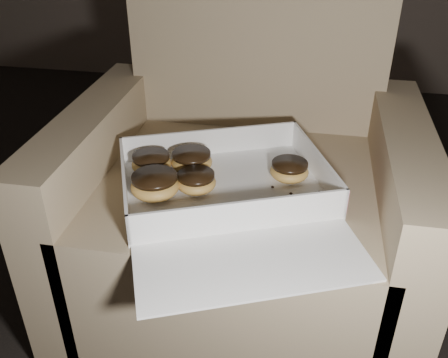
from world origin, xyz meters
name	(u,v)px	position (x,y,z in m)	size (l,w,h in m)	color
armchair	(242,202)	(0.32, 0.66, 0.27)	(0.83, 0.70, 0.86)	#827153
bakery_box	(230,195)	(0.31, 0.49, 0.40)	(0.58, 0.62, 0.07)	white
donut_a	(192,161)	(0.21, 0.59, 0.42)	(0.09, 0.09, 0.05)	gold
donut_b	(151,163)	(0.12, 0.57, 0.42)	(0.09, 0.09, 0.05)	gold
donut_c	(196,181)	(0.24, 0.51, 0.42)	(0.09, 0.09, 0.04)	gold
donut_d	(289,170)	(0.43, 0.59, 0.42)	(0.09, 0.09, 0.04)	gold
donut_e	(155,185)	(0.16, 0.47, 0.42)	(0.10, 0.10, 0.05)	gold
crumb_a	(272,187)	(0.40, 0.55, 0.40)	(0.01, 0.01, 0.00)	black
crumb_b	(291,193)	(0.44, 0.53, 0.40)	(0.01, 0.01, 0.00)	black
crumb_c	(319,192)	(0.50, 0.55, 0.40)	(0.01, 0.01, 0.00)	black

